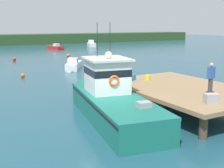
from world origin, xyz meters
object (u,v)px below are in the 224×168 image
object	(u,v)px
crate_single_by_cleat	(211,99)
mooring_buoy_spare_mooring	(14,59)
moored_boat_far_right	(55,47)
mooring_buoy_inshore	(23,75)
main_fishing_boat	(111,98)
bait_bucket	(148,78)
moored_boat_far_left	(91,44)
crate_single_far	(130,78)
mooring_buoy_outer	(68,55)
moored_boat_outer_mooring	(74,65)
deckhand_by_the_boat	(211,78)

from	to	relation	value
crate_single_by_cleat	mooring_buoy_spare_mooring	xyz separation A→B (m)	(-2.35, 30.89, -1.18)
moored_boat_far_right	mooring_buoy_inshore	size ratio (longest dim) A/B	11.51
main_fishing_boat	bait_bucket	bearing A→B (deg)	29.57
bait_bucket	moored_boat_far_left	distance (m)	47.18
crate_single_far	mooring_buoy_outer	bearing A→B (deg)	77.44
moored_boat_far_right	moored_boat_outer_mooring	bearing A→B (deg)	-104.81
moored_boat_far_left	mooring_buoy_spare_mooring	size ratio (longest dim) A/B	11.72
crate_single_far	deckhand_by_the_boat	size ratio (longest dim) A/B	0.37
crate_single_far	deckhand_by_the_boat	distance (m)	5.47
mooring_buoy_outer	moored_boat_outer_mooring	bearing A→B (deg)	-108.58
deckhand_by_the_boat	moored_boat_far_right	size ratio (longest dim) A/B	0.36
main_fishing_boat	moored_boat_outer_mooring	size ratio (longest dim) A/B	2.15
deckhand_by_the_boat	mooring_buoy_inshore	bearing A→B (deg)	108.53
bait_bucket	deckhand_by_the_boat	world-z (taller)	deckhand_by_the_boat
moored_boat_far_left	mooring_buoy_outer	world-z (taller)	moored_boat_far_left
crate_single_by_cleat	mooring_buoy_outer	world-z (taller)	crate_single_by_cleat
mooring_buoy_spare_mooring	main_fishing_boat	bearing A→B (deg)	-91.52
moored_boat_far_left	mooring_buoy_spare_mooring	distance (m)	27.90
moored_boat_far_left	deckhand_by_the_boat	bearing A→B (deg)	-108.98
moored_boat_outer_mooring	mooring_buoy_spare_mooring	xyz separation A→B (m)	(-4.02, 10.59, -0.19)
bait_bucket	mooring_buoy_inshore	bearing A→B (deg)	113.93
main_fishing_boat	moored_boat_far_left	size ratio (longest dim) A/B	1.78
crate_single_far	crate_single_by_cleat	distance (m)	6.46
deckhand_by_the_boat	moored_boat_far_right	xyz separation A→B (m)	(7.30, 45.04, -1.67)
bait_bucket	mooring_buoy_inshore	distance (m)	12.89
main_fishing_boat	crate_single_by_cleat	world-z (taller)	main_fishing_boat
moored_boat_outer_mooring	bait_bucket	bearing A→B (deg)	-93.10
deckhand_by_the_boat	main_fishing_boat	bearing A→B (deg)	149.40
bait_bucket	mooring_buoy_spare_mooring	size ratio (longest dim) A/B	0.71
moored_boat_outer_mooring	main_fishing_boat	bearing A→B (deg)	-105.99
main_fishing_boat	moored_boat_far_right	world-z (taller)	main_fishing_boat
mooring_buoy_spare_mooring	mooring_buoy_inshore	size ratio (longest dim) A/B	1.21
deckhand_by_the_boat	moored_boat_outer_mooring	xyz separation A→B (m)	(0.44, 19.10, -1.63)
bait_bucket	moored_boat_far_left	world-z (taller)	bait_bucket
crate_single_by_cleat	deckhand_by_the_boat	distance (m)	1.83
bait_bucket	moored_boat_outer_mooring	world-z (taller)	bait_bucket
crate_single_far	moored_boat_far_right	world-z (taller)	crate_single_far
crate_single_by_cleat	moored_boat_far_right	world-z (taller)	crate_single_by_cleat
moored_boat_far_right	mooring_buoy_inshore	bearing A→B (deg)	-114.26
crate_single_by_cleat	mooring_buoy_outer	distance (m)	32.32
mooring_buoy_spare_mooring	mooring_buoy_outer	world-z (taller)	mooring_buoy_outer
crate_single_by_cleat	mooring_buoy_inshore	bearing A→B (deg)	103.66
bait_bucket	moored_boat_far_right	distance (m)	40.97
mooring_buoy_outer	bait_bucket	bearing A→B (deg)	-100.20
mooring_buoy_outer	deckhand_by_the_boat	bearing A→B (deg)	-98.02
deckhand_by_the_boat	mooring_buoy_outer	distance (m)	30.97
main_fishing_boat	mooring_buoy_inshore	size ratio (longest dim) A/B	25.39
mooring_buoy_spare_mooring	bait_bucket	bearing A→B (deg)	-82.56
main_fishing_boat	mooring_buoy_outer	world-z (taller)	main_fishing_boat
mooring_buoy_spare_mooring	mooring_buoy_outer	size ratio (longest dim) A/B	0.96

